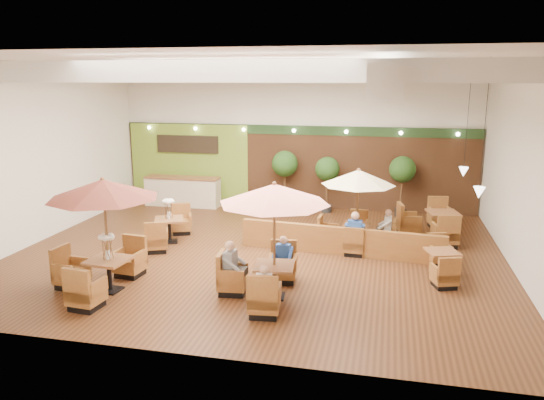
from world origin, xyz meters
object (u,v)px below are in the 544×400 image
(table_4, at_px, (442,263))
(diner_1, at_px, (283,254))
(service_counter, at_px, (183,191))
(topiary_2, at_px, (402,172))
(table_0, at_px, (102,211))
(table_5, at_px, (432,225))
(diner_3, at_px, (355,229))
(topiary_0, at_px, (285,166))
(booth_divider, at_px, (340,241))
(diner_0, at_px, (264,284))
(table_2, at_px, (358,193))
(diner_4, at_px, (386,224))
(topiary_1, at_px, (327,171))
(diner_2, at_px, (232,263))
(table_1, at_px, (271,215))
(table_3, at_px, (169,227))

(table_4, distance_m, diner_1, 4.18)
(service_counter, relative_size, topiary_2, 1.33)
(table_0, bearing_deg, table_4, 25.10)
(table_4, height_order, table_5, table_5)
(table_4, distance_m, diner_3, 2.63)
(service_counter, distance_m, topiary_0, 4.29)
(table_0, distance_m, table_5, 10.35)
(booth_divider, relative_size, table_5, 2.05)
(diner_0, relative_size, diner_3, 0.84)
(table_2, height_order, diner_4, table_2)
(topiary_0, bearing_deg, table_4, -48.30)
(table_0, height_order, table_5, table_0)
(topiary_0, height_order, diner_4, topiary_0)
(topiary_1, xyz_separation_m, diner_2, (-1.24, -8.35, -0.82))
(table_2, height_order, topiary_2, table_2)
(table_0, bearing_deg, booth_divider, 42.37)
(booth_divider, relative_size, diner_2, 7.09)
(table_5, bearing_deg, table_0, -152.94)
(table_2, bearing_deg, table_1, -108.29)
(table_3, height_order, diner_1, table_3)
(topiary_0, bearing_deg, table_5, -24.40)
(table_2, distance_m, diner_0, 5.69)
(table_5, xyz_separation_m, diner_1, (-3.95, -4.90, 0.34))
(table_2, bearing_deg, service_counter, 154.94)
(table_2, bearing_deg, booth_divider, -110.67)
(table_0, relative_size, table_4, 1.18)
(table_0, xyz_separation_m, topiary_1, (4.24, 8.85, -0.40))
(booth_divider, height_order, topiary_1, topiary_1)
(table_5, bearing_deg, topiary_2, 99.96)
(table_1, bearing_deg, table_3, 133.11)
(diner_2, height_order, diner_4, diner_2)
(table_2, relative_size, diner_0, 3.38)
(diner_4, bearing_deg, topiary_0, 45.79)
(service_counter, bearing_deg, diner_1, -52.15)
(service_counter, xyz_separation_m, table_2, (7.16, -3.79, 1.08))
(booth_divider, relative_size, table_3, 2.16)
(diner_0, xyz_separation_m, diner_3, (1.61, 4.49, 0.05))
(diner_3, height_order, diner_4, diner_3)
(diner_3, bearing_deg, diner_4, 43.56)
(table_0, xyz_separation_m, table_3, (-0.09, 3.97, -1.49))
(table_3, bearing_deg, topiary_2, 12.34)
(service_counter, xyz_separation_m, booth_divider, (6.75, -4.73, -0.17))
(booth_divider, bearing_deg, service_counter, 150.84)
(table_5, bearing_deg, table_3, -174.92)
(diner_4, bearing_deg, table_4, -143.06)
(table_1, distance_m, table_2, 4.69)
(topiary_0, distance_m, diner_2, 8.41)
(booth_divider, bearing_deg, table_4, -15.65)
(service_counter, relative_size, table_2, 1.24)
(booth_divider, xyz_separation_m, topiary_1, (-0.98, 4.93, 1.18))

